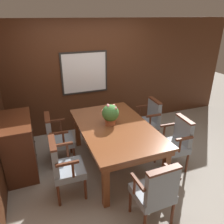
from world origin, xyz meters
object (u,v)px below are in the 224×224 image
at_px(chair_right_near, 176,141).
at_px(chair_left_far, 56,136).
at_px(dining_table, 115,131).
at_px(chair_left_near, 63,165).
at_px(chair_right_far, 149,119).
at_px(sideboard_cabinet, 19,146).
at_px(potted_plant, 110,114).
at_px(chair_head_near, 156,191).

bearing_deg(chair_right_near, chair_left_far, -112.11).
height_order(dining_table, chair_left_near, chair_left_near).
xyz_separation_m(chair_right_far, sideboard_cabinet, (-2.51, -0.02, -0.05)).
relative_size(dining_table, potted_plant, 5.24).
xyz_separation_m(potted_plant, sideboard_cabinet, (-1.52, 0.33, -0.48)).
bearing_deg(dining_table, sideboard_cabinet, 164.38).
height_order(chair_left_far, sideboard_cabinet, sideboard_cabinet).
xyz_separation_m(chair_right_near, chair_head_near, (-0.95, -0.87, 0.00)).
distance_m(chair_left_far, potted_plant, 1.05).
bearing_deg(sideboard_cabinet, chair_head_near, -48.47).
bearing_deg(chair_left_far, potted_plant, -106.89).
bearing_deg(chair_left_near, dining_table, -64.65).
bearing_deg(chair_right_far, sideboard_cabinet, -87.09).
relative_size(potted_plant, sideboard_cabinet, 0.36).
relative_size(chair_left_far, chair_right_far, 1.00).
height_order(chair_right_far, potted_plant, potted_plant).
xyz_separation_m(dining_table, chair_right_near, (0.94, -0.46, -0.15)).
bearing_deg(dining_table, potted_plant, 113.06).
xyz_separation_m(dining_table, chair_left_near, (-0.97, -0.42, -0.15)).
xyz_separation_m(chair_left_far, chair_head_near, (0.95, -1.77, 0.00)).
height_order(chair_head_near, chair_right_far, same).
relative_size(chair_right_far, potted_plant, 2.58).
xyz_separation_m(chair_right_far, potted_plant, (-0.98, -0.35, 0.43)).
bearing_deg(sideboard_cabinet, chair_right_near, -19.76).
bearing_deg(chair_right_near, potted_plant, -116.68).
distance_m(chair_left_far, sideboard_cabinet, 0.62).
distance_m(chair_left_near, potted_plant, 1.15).
distance_m(potted_plant, sideboard_cabinet, 1.63).
distance_m(dining_table, chair_right_far, 1.05).
relative_size(chair_left_far, chair_left_near, 1.00).
relative_size(chair_right_far, sideboard_cabinet, 0.94).
xyz_separation_m(chair_head_near, sideboard_cabinet, (-1.57, 1.77, -0.05)).
distance_m(dining_table, chair_head_near, 1.34).
bearing_deg(chair_right_near, chair_left_near, -88.03).
bearing_deg(chair_head_near, dining_table, -91.31).
xyz_separation_m(chair_left_near, potted_plant, (0.93, 0.53, 0.43)).
distance_m(chair_left_near, chair_head_near, 1.33).
relative_size(chair_right_near, chair_head_near, 1.00).
height_order(chair_left_far, chair_head_near, same).
xyz_separation_m(dining_table, chair_right_far, (0.94, 0.46, -0.15)).
bearing_deg(chair_left_far, dining_table, -111.59).
height_order(chair_right_near, sideboard_cabinet, sideboard_cabinet).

